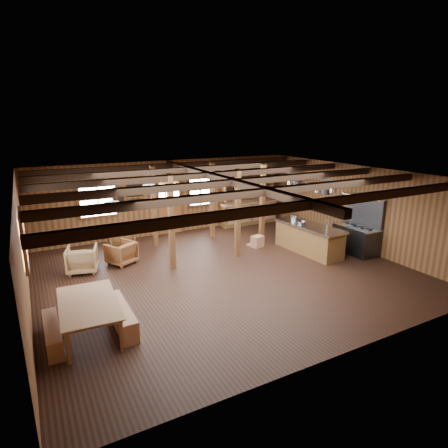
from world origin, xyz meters
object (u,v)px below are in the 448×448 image
at_px(armchair_a, 121,253).
at_px(armchair_b, 121,239).
at_px(commercial_range, 357,234).
at_px(armchair_c, 82,259).
at_px(kitchen_island, 309,238).
at_px(dining_table, 92,318).

bearing_deg(armchair_a, armchair_b, -131.86).
height_order(commercial_range, armchair_c, commercial_range).
distance_m(kitchen_island, commercial_range, 1.59).
bearing_deg(kitchen_island, dining_table, -169.92).
xyz_separation_m(kitchen_island, dining_table, (-7.16, -1.77, -0.13)).
distance_m(kitchen_island, armchair_a, 6.00).
height_order(commercial_range, armchair_b, commercial_range).
relative_size(armchair_b, armchair_c, 0.99).
distance_m(dining_table, armchair_a, 3.91).
distance_m(dining_table, armchair_b, 5.22).
bearing_deg(armchair_b, armchair_a, 79.18).
relative_size(commercial_range, armchair_c, 2.26).
bearing_deg(kitchen_island, armchair_a, 158.16).
bearing_deg(dining_table, commercial_range, -80.28).
bearing_deg(commercial_range, armchair_a, 159.71).
bearing_deg(armchair_a, commercial_range, 130.42).
bearing_deg(armchair_a, dining_table, 38.86).
bearing_deg(armchair_a, kitchen_island, 132.69).
relative_size(dining_table, armchair_b, 2.42).
height_order(dining_table, armchair_a, dining_table).
height_order(armchair_a, armchair_b, armchair_b).
relative_size(commercial_range, dining_table, 0.95).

